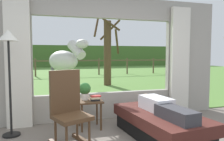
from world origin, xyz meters
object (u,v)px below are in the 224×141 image
Objects in this scene: side_table at (90,105)px; potted_plant at (85,90)px; pasture_tree at (108,51)px; recliner_sofa at (160,124)px; rocking_chair at (69,109)px; book_stack at (95,98)px; reclining_person at (162,107)px; horse at (64,62)px; floor_lamp_left at (9,51)px.

side_table is 0.29m from potted_plant.
pasture_tree is (1.73, 5.17, 1.10)m from side_table.
recliner_sofa is at bearing -37.01° from potted_plant.
pasture_tree is (1.81, 5.11, 0.82)m from potted_plant.
book_stack is at bearing 25.36° from rocking_chair.
recliner_sofa is 0.31m from reclining_person.
side_table is at bearing 67.62° from horse.
side_table is 1.65m from floor_lamp_left.
reclining_person is 1.31m from side_table.
recliner_sofa is at bearing -18.06° from floor_lamp_left.
rocking_chair is 6.27m from pasture_tree.
book_stack is at bearing 133.81° from reclining_person.
recliner_sofa is at bearing -96.87° from pasture_tree.
book_stack reaches higher than side_table.
side_table is 0.30× the size of horse.
side_table is 0.18m from book_stack.
reclining_person is at bearing -38.64° from potted_plant.
floor_lamp_left reaches higher than recliner_sofa.
side_table is at bearing 136.09° from recliner_sofa.
potted_plant is at bearing 134.48° from reclining_person.
floor_lamp_left reaches higher than horse.
horse is at bearing 94.75° from potted_plant.
horse is at bearing 96.46° from side_table.
side_table is at bearing 0.12° from floor_lamp_left.
pasture_tree is (3.06, 5.18, 0.11)m from floor_lamp_left.
horse is at bearing 67.27° from floor_lamp_left.
reclining_person is 0.82× the size of floor_lamp_left.
potted_plant is (0.35, 0.69, 0.16)m from rocking_chair.
horse is at bearing 65.19° from rocking_chair.
book_stack is 1.65m from floor_lamp_left.
pasture_tree is (2.16, 5.80, 0.98)m from rocking_chair.
floor_lamp_left reaches higher than potted_plant.
horse reaches higher than rocking_chair.
book_stack is 2.64m from horse.
side_table is 0.17× the size of pasture_tree.
floor_lamp_left is at bearing 153.96° from reclining_person.
potted_plant is at bearing -109.50° from pasture_tree.
recliner_sofa is at bearing -37.41° from book_stack.
recliner_sofa is 3.62m from horse.
potted_plant is at bearing 143.13° from side_table.
reclining_person is at bearing -38.77° from side_table.
recliner_sofa is 9.51× the size of book_stack.
side_table is 2.75× the size of book_stack.
potted_plant is 2.48m from horse.
horse is 0.56× the size of pasture_tree.
book_stack is (0.17, -0.12, -0.14)m from potted_plant.
book_stack is at bearing -2.26° from floor_lamp_left.
book_stack is (0.52, 0.57, 0.02)m from rocking_chair.
pasture_tree reaches higher than potted_plant.
rocking_chair reaches higher than side_table.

